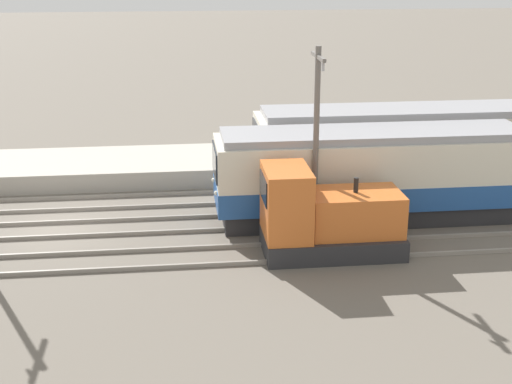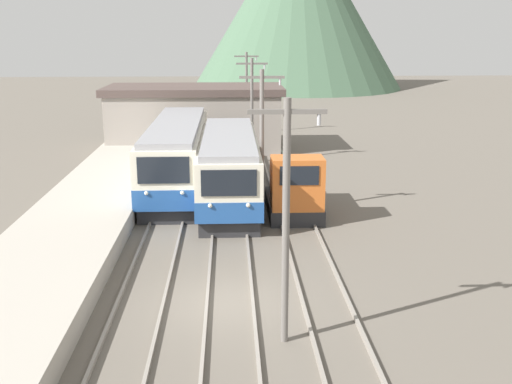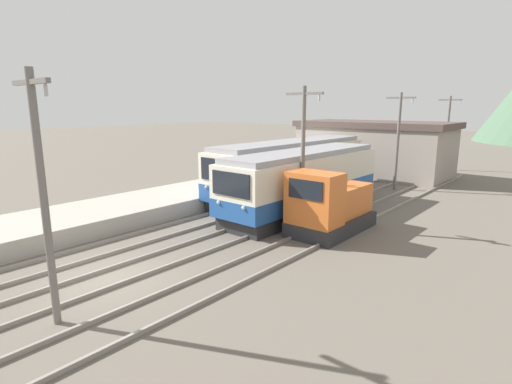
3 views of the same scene
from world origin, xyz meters
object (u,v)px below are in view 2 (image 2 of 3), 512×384
Objects in this scene: shunting_locomotive at (294,189)px; commuter_train_center at (229,170)px; catenary_mast_near at (286,214)px; commuter_train_left at (177,158)px; catenary_mast_mid at (262,138)px; catenary_mast_far at (252,106)px; catenary_mast_distant at (247,89)px.

commuter_train_center is at bearing 141.59° from shunting_locomotive.
commuter_train_center is 1.76× the size of catenary_mast_near.
catenary_mast_mid reaches higher than commuter_train_left.
catenary_mast_far is at bearing 90.00° from catenary_mast_near.
shunting_locomotive is 0.70× the size of catenary_mast_mid.
catenary_mast_mid is 1.00× the size of catenary_mast_distant.
commuter_train_center is at bearing 96.06° from catenary_mast_near.
catenary_mast_near is 11.75m from catenary_mast_mid.
catenary_mast_distant reaches higher than shunting_locomotive.
commuter_train_center is at bearing -99.21° from catenary_mast_far.
shunting_locomotive is at bearing -41.75° from commuter_train_left.
commuter_train_center is 9.65m from catenary_mast_far.
catenary_mast_far and catenary_mast_distant have the same top height.
catenary_mast_near is 1.00× the size of catenary_mast_distant.
commuter_train_left is at bearing -123.51° from catenary_mast_far.
catenary_mast_mid is (1.51, -2.45, 2.06)m from commuter_train_center.
commuter_train_left is 7.07m from catenary_mast_mid.
catenary_mast_far is (4.31, 6.51, 1.98)m from commuter_train_left.
catenary_mast_distant is (1.51, 21.06, 2.06)m from commuter_train_center.
catenary_mast_near is 35.26m from catenary_mast_distant.
commuter_train_center is 14.43m from catenary_mast_near.
commuter_train_center is 1.76× the size of catenary_mast_far.
commuter_train_center is (2.80, -2.80, -0.08)m from commuter_train_left.
catenary_mast_near is 1.00× the size of catenary_mast_far.
catenary_mast_far is (0.00, 11.75, 0.00)m from catenary_mast_mid.
commuter_train_center is 3.85m from shunting_locomotive.
commuter_train_left reaches higher than shunting_locomotive.
shunting_locomotive is 0.70× the size of catenary_mast_distant.
commuter_train_center is 21.21m from catenary_mast_distant.
catenary_mast_mid is (-1.49, -0.07, 2.46)m from shunting_locomotive.
catenary_mast_mid is at bearing -177.27° from shunting_locomotive.
catenary_mast_distant reaches higher than commuter_train_center.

